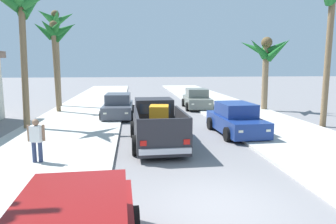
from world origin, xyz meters
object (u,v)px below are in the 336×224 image
(pickup_truck, at_px, (157,125))
(palm_tree_left_mid, at_px, (266,54))
(palm_tree_left_fore, at_px, (56,28))
(palm_tree_right_fore, at_px, (20,11))
(pedestrian, at_px, (37,139))
(car_left_mid, at_px, (236,120))
(car_left_near, at_px, (118,107))
(car_right_near, at_px, (197,99))
(palm_tree_left_back, at_px, (55,35))

(pickup_truck, distance_m, palm_tree_left_mid, 12.78)
(palm_tree_left_fore, bearing_deg, pickup_truck, -61.46)
(pickup_truck, xyz_separation_m, palm_tree_right_fore, (-6.61, 3.92, 5.23))
(palm_tree_left_mid, xyz_separation_m, pedestrian, (-12.86, -11.28, -3.26))
(pickup_truck, bearing_deg, car_left_mid, 19.12)
(car_left_near, xyz_separation_m, palm_tree_left_mid, (10.58, 1.88, 3.46))
(car_right_near, height_order, palm_tree_left_fore, palm_tree_left_fore)
(palm_tree_left_back, height_order, pedestrian, palm_tree_left_back)
(palm_tree_left_fore, distance_m, palm_tree_left_back, 3.58)
(car_left_near, height_order, palm_tree_left_fore, palm_tree_left_fore)
(car_right_near, distance_m, palm_tree_left_back, 11.19)
(palm_tree_left_fore, height_order, palm_tree_left_back, palm_tree_left_fore)
(car_right_near, height_order, pedestrian, pedestrian)
(palm_tree_left_back, distance_m, pedestrian, 12.67)
(pedestrian, bearing_deg, palm_tree_right_fore, 110.33)
(car_right_near, bearing_deg, palm_tree_right_fore, -148.08)
(pickup_truck, distance_m, palm_tree_left_fore, 15.36)
(pickup_truck, xyz_separation_m, palm_tree_left_back, (-6.16, 9.23, 4.55))
(palm_tree_left_mid, height_order, pedestrian, palm_tree_left_mid)
(palm_tree_right_fore, distance_m, palm_tree_left_back, 5.37)
(palm_tree_right_fore, relative_size, palm_tree_left_mid, 1.36)
(car_left_mid, bearing_deg, palm_tree_left_fore, 133.97)
(palm_tree_left_mid, bearing_deg, palm_tree_left_back, 178.33)
(car_right_near, relative_size, pedestrian, 2.72)
(car_left_near, distance_m, car_left_mid, 8.11)
(palm_tree_right_fore, bearing_deg, car_left_near, 32.74)
(palm_tree_left_mid, bearing_deg, palm_tree_right_fore, -162.24)
(car_left_near, bearing_deg, car_right_near, 31.27)
(pickup_truck, distance_m, palm_tree_right_fore, 9.29)
(car_right_near, distance_m, pedestrian, 15.35)
(palm_tree_right_fore, bearing_deg, palm_tree_left_fore, 91.71)
(palm_tree_left_fore, relative_size, palm_tree_left_back, 1.19)
(pedestrian, bearing_deg, car_right_near, 57.76)
(palm_tree_left_fore, distance_m, pedestrian, 16.23)
(palm_tree_right_fore, bearing_deg, palm_tree_left_mid, 17.76)
(car_left_near, height_order, car_right_near, same)
(palm_tree_left_fore, xyz_separation_m, pedestrian, (2.63, -15.11, -5.31))
(palm_tree_left_back, xyz_separation_m, pedestrian, (1.92, -11.71, -4.43))
(car_left_mid, bearing_deg, car_right_near, 90.18)
(car_left_mid, distance_m, palm_tree_left_back, 13.63)
(car_left_near, distance_m, pedestrian, 9.67)
(car_left_near, distance_m, palm_tree_left_mid, 11.29)
(pedestrian, bearing_deg, palm_tree_left_fore, 99.88)
(car_left_mid, height_order, palm_tree_left_mid, palm_tree_left_mid)
(car_right_near, bearing_deg, palm_tree_left_fore, 168.87)
(car_left_mid, relative_size, palm_tree_right_fore, 0.59)
(car_left_mid, distance_m, pedestrian, 9.08)
(car_left_mid, xyz_separation_m, palm_tree_right_fore, (-10.59, 2.54, 5.32))
(car_left_near, xyz_separation_m, palm_tree_left_back, (-4.21, 2.31, 4.63))
(car_left_near, relative_size, palm_tree_left_back, 0.67)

